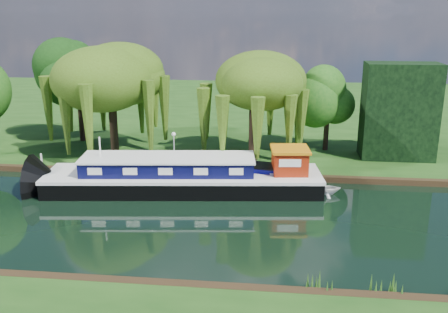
# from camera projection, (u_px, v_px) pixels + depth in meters

# --- Properties ---
(ground) EXTENTS (120.00, 120.00, 0.00)m
(ground) POSITION_uv_depth(u_px,v_px,m) (133.00, 217.00, 31.53)
(ground) COLOR black
(far_bank) EXTENTS (120.00, 52.00, 0.45)m
(far_bank) POSITION_uv_depth(u_px,v_px,m) (208.00, 110.00, 63.88)
(far_bank) COLOR #183F11
(far_bank) RESTS_ON ground
(dutch_barge) EXTENTS (20.06, 6.51, 4.16)m
(dutch_barge) POSITION_uv_depth(u_px,v_px,m) (186.00, 177.00, 35.93)
(dutch_barge) COLOR black
(dutch_barge) RESTS_ON ground
(narrowboat) EXTENTS (13.42, 4.20, 1.93)m
(narrowboat) POSITION_uv_depth(u_px,v_px,m) (230.00, 177.00, 37.03)
(narrowboat) COLOR #08086E
(narrowboat) RESTS_ON ground
(red_dinghy) EXTENTS (3.68, 3.03, 0.66)m
(red_dinghy) POSITION_uv_depth(u_px,v_px,m) (63.00, 182.00, 37.90)
(red_dinghy) COLOR maroon
(red_dinghy) RESTS_ON ground
(white_cruiser) EXTENTS (2.39, 2.11, 1.17)m
(white_cruiser) POSITION_uv_depth(u_px,v_px,m) (325.00, 194.00, 35.48)
(white_cruiser) COLOR silver
(white_cruiser) RESTS_ON ground
(willow_left) EXTENTS (7.55, 7.55, 9.05)m
(willow_left) POSITION_uv_depth(u_px,v_px,m) (111.00, 79.00, 41.86)
(willow_left) COLOR black
(willow_left) RESTS_ON far_bank
(willow_right) EXTENTS (6.68, 6.68, 8.14)m
(willow_right) POSITION_uv_depth(u_px,v_px,m) (254.00, 91.00, 39.82)
(willow_right) COLOR black
(willow_right) RESTS_ON far_bank
(tree_far_mid) EXTENTS (5.41, 5.41, 8.85)m
(tree_far_mid) POSITION_uv_depth(u_px,v_px,m) (78.00, 77.00, 46.56)
(tree_far_mid) COLOR black
(tree_far_mid) RESTS_ON far_bank
(tree_far_right) EXTENTS (3.98, 3.98, 6.51)m
(tree_far_right) POSITION_uv_depth(u_px,v_px,m) (328.00, 100.00, 43.76)
(tree_far_right) COLOR black
(tree_far_right) RESTS_ON far_bank
(conifer_hedge) EXTENTS (6.00, 3.00, 8.00)m
(conifer_hedge) POSITION_uv_depth(u_px,v_px,m) (399.00, 111.00, 41.62)
(conifer_hedge) COLOR black
(conifer_hedge) RESTS_ON far_bank
(lamppost) EXTENTS (0.36, 0.36, 2.56)m
(lamppost) POSITION_uv_depth(u_px,v_px,m) (174.00, 139.00, 40.80)
(lamppost) COLOR silver
(lamppost) RESTS_ON far_bank
(mooring_posts) EXTENTS (19.16, 0.16, 1.00)m
(mooring_posts) POSITION_uv_depth(u_px,v_px,m) (156.00, 163.00, 39.32)
(mooring_posts) COLOR silver
(mooring_posts) RESTS_ON far_bank
(reeds_near) EXTENTS (33.70, 1.50, 1.10)m
(reeds_near) POSITION_uv_depth(u_px,v_px,m) (229.00, 277.00, 23.43)
(reeds_near) COLOR #295617
(reeds_near) RESTS_ON ground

